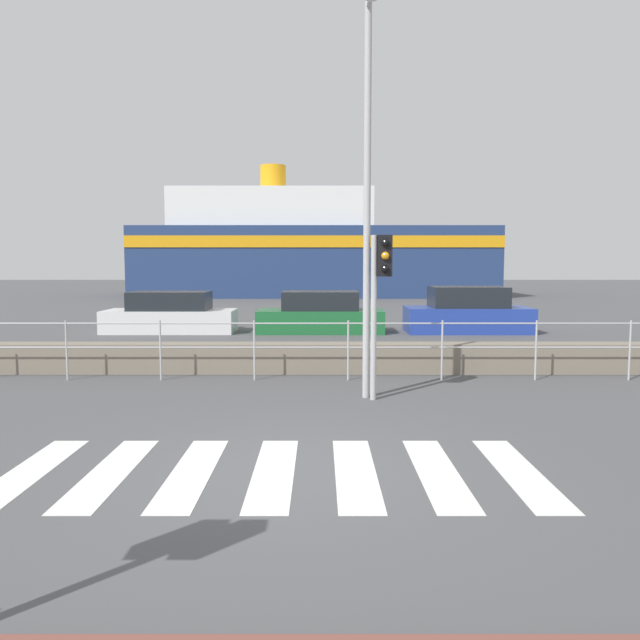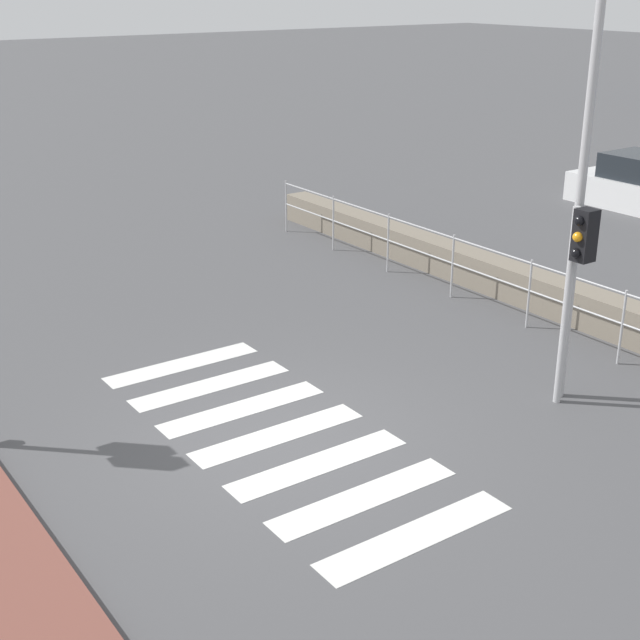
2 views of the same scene
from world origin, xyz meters
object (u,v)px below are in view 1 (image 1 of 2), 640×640
at_px(ferry_boat, 307,252).
at_px(parked_car_white, 171,315).
at_px(streetlamp, 369,158).
at_px(parked_car_blue, 468,313).
at_px(traffic_light_far, 381,279).
at_px(parked_car_green, 321,315).

relative_size(ferry_boat, parked_car_white, 5.70).
xyz_separation_m(streetlamp, parked_car_blue, (4.13, 10.30, -3.37)).
bearing_deg(parked_car_white, parked_car_blue, 0.00).
height_order(traffic_light_far, ferry_boat, ferry_boat).
bearing_deg(parked_car_blue, traffic_light_far, -110.72).
distance_m(traffic_light_far, streetlamp, 2.00).
bearing_deg(parked_car_green, traffic_light_far, -84.50).
bearing_deg(streetlamp, parked_car_white, 119.28).
bearing_deg(streetlamp, parked_car_blue, 68.16).
height_order(parked_car_white, parked_car_blue, parked_car_blue).
relative_size(parked_car_white, parked_car_green, 1.03).
height_order(parked_car_green, parked_car_blue, parked_car_blue).
xyz_separation_m(ferry_boat, parked_car_white, (-4.03, -23.86, -2.54)).
distance_m(streetlamp, parked_car_blue, 11.59).
xyz_separation_m(streetlamp, parked_car_green, (-0.78, 10.30, -3.43)).
relative_size(ferry_boat, parked_car_green, 5.88).
height_order(streetlamp, parked_car_blue, streetlamp).
bearing_deg(parked_car_blue, parked_car_white, 180.00).
bearing_deg(traffic_light_far, parked_car_white, 120.07).
height_order(parked_car_white, parked_car_green, parked_car_green).
xyz_separation_m(streetlamp, parked_car_white, (-5.77, 10.30, -3.44)).
distance_m(parked_car_white, parked_car_blue, 9.90).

